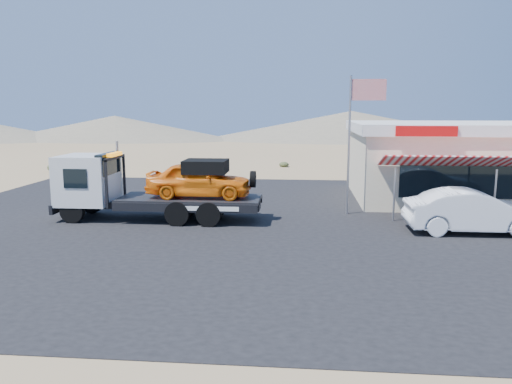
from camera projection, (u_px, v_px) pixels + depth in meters
ground at (227, 238)px, 18.10m from camera, size 120.00×120.00×0.00m
asphalt_lot at (285, 220)px, 20.87m from camera, size 32.00×24.00×0.02m
tow_truck at (153, 184)px, 20.83m from camera, size 8.39×2.49×2.80m
white_sedan at (473, 211)px, 18.65m from camera, size 4.95×1.77×1.63m
jerky_store at (454, 160)px, 25.64m from camera, size 10.40×9.97×3.90m
flagpole at (355, 129)px, 21.45m from camera, size 1.55×0.10×6.00m
distant_hills at (216, 127)px, 72.80m from camera, size 126.00×48.00×4.20m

